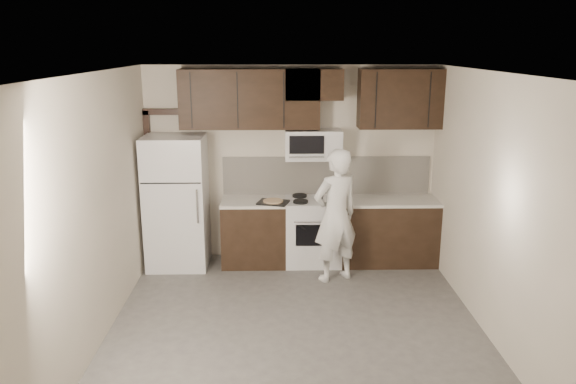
{
  "coord_description": "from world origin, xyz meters",
  "views": [
    {
      "loc": [
        -0.2,
        -5.43,
        2.95
      ],
      "look_at": [
        -0.07,
        0.9,
        1.29
      ],
      "focal_mm": 35.0,
      "sensor_mm": 36.0,
      "label": 1
    }
  ],
  "objects_px": {
    "stove": "(313,231)",
    "refrigerator": "(177,202)",
    "microwave": "(313,145)",
    "person": "(336,216)"
  },
  "relations": [
    {
      "from": "stove",
      "to": "refrigerator",
      "type": "height_order",
      "value": "refrigerator"
    },
    {
      "from": "stove",
      "to": "person",
      "type": "xyz_separation_m",
      "value": [
        0.24,
        -0.59,
        0.4
      ]
    },
    {
      "from": "stove",
      "to": "refrigerator",
      "type": "relative_size",
      "value": 0.52
    },
    {
      "from": "microwave",
      "to": "refrigerator",
      "type": "bearing_deg",
      "value": -174.85
    },
    {
      "from": "microwave",
      "to": "person",
      "type": "relative_size",
      "value": 0.44
    },
    {
      "from": "stove",
      "to": "person",
      "type": "relative_size",
      "value": 0.55
    },
    {
      "from": "microwave",
      "to": "person",
      "type": "distance_m",
      "value": 1.09
    },
    {
      "from": "microwave",
      "to": "refrigerator",
      "type": "distance_m",
      "value": 2.0
    },
    {
      "from": "stove",
      "to": "microwave",
      "type": "xyz_separation_m",
      "value": [
        -0.0,
        0.12,
        1.19
      ]
    },
    {
      "from": "stove",
      "to": "refrigerator",
      "type": "bearing_deg",
      "value": -178.49
    }
  ]
}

